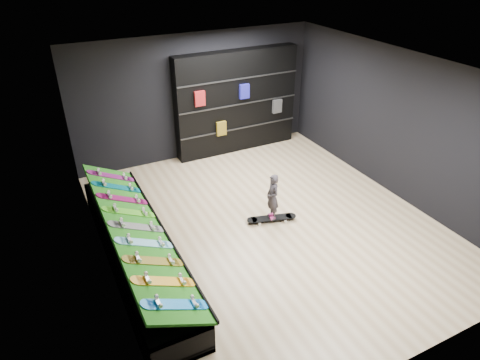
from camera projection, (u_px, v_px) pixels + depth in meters
name	position (u px, v px, depth m)	size (l,w,h in m)	color
floor	(268.00, 223.00, 8.30)	(6.00, 7.00, 0.01)	tan
ceiling	(274.00, 70.00, 6.81)	(6.00, 7.00, 0.01)	white
wall_back	(197.00, 97.00, 10.27)	(6.00, 0.02, 3.00)	black
wall_front	(426.00, 276.00, 4.84)	(6.00, 0.02, 3.00)	black
wall_left	(97.00, 194.00, 6.38)	(0.02, 7.00, 3.00)	black
wall_right	(397.00, 125.00, 8.73)	(0.02, 7.00, 3.00)	black
display_rack	(137.00, 251.00, 7.18)	(0.90, 4.50, 0.50)	black
turf_ramp	(136.00, 228.00, 6.97)	(1.00, 4.50, 0.04)	#175D0E
back_shelving	(236.00, 102.00, 10.63)	(3.17, 0.37, 2.54)	black
floor_skateboard	(272.00, 219.00, 8.35)	(0.98, 0.22, 0.09)	black
child	(272.00, 205.00, 8.18)	(0.21, 0.15, 0.56)	black
display_board_0	(176.00, 304.00, 5.49)	(0.98, 0.22, 0.09)	blue
display_board_1	(164.00, 281.00, 5.85)	(0.98, 0.22, 0.09)	orange
display_board_2	(154.00, 261.00, 6.22)	(0.98, 0.22, 0.09)	yellow
display_board_3	(145.00, 243.00, 6.59)	(0.98, 0.22, 0.09)	#0CB2E5
display_board_4	(137.00, 227.00, 6.96)	(0.98, 0.22, 0.09)	black
display_board_5	(129.00, 212.00, 7.33)	(0.98, 0.22, 0.09)	green
display_board_6	(123.00, 199.00, 7.70)	(0.98, 0.22, 0.09)	#E5198C
display_board_7	(117.00, 187.00, 8.06)	(0.98, 0.22, 0.09)	#0C8C99
display_board_8	(111.00, 176.00, 8.43)	(0.98, 0.22, 0.09)	#2626BF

